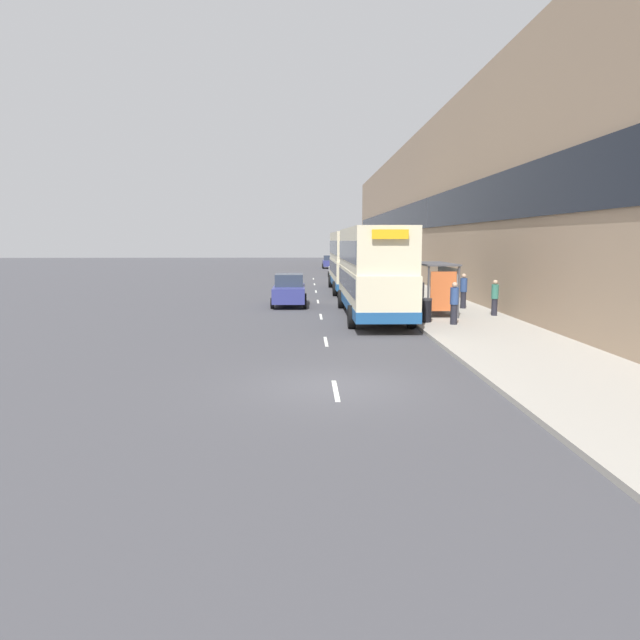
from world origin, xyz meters
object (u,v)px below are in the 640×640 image
Objects in this scene: double_decker_bus_near at (372,270)px; pedestrian_3 at (454,303)px; double_decker_bus_ahead at (350,260)px; pedestrian_1 at (394,287)px; car_1 at (330,262)px; pedestrian_2 at (463,291)px; pedestrian_4 at (495,297)px; car_0 at (289,290)px; pedestrian_at_shelter at (420,296)px; bus_shelter at (439,278)px; litter_bin at (426,310)px; car_2 at (338,269)px.

double_decker_bus_near reaches higher than pedestrian_3.
pedestrian_1 is (1.89, -8.84, -1.26)m from double_decker_bus_ahead.
pedestrian_2 is (5.17, -46.71, 0.23)m from car_1.
pedestrian_4 is at bearing -56.00° from pedestrian_1.
double_decker_bus_ahead is at bearing 89.92° from double_decker_bus_near.
pedestrian_2 reaches higher than pedestrian_4.
pedestrian_4 is at bearing -77.00° from pedestrian_2.
car_1 is at bearing -95.35° from car_0.
pedestrian_at_shelter is 1.06× the size of pedestrian_4.
bus_shelter is at bearing 87.38° from pedestrian_3.
car_1 is 52.61m from pedestrian_3.
double_decker_bus_near is at bearing 173.27° from pedestrian_at_shelter.
pedestrian_1 is at bearing 98.08° from pedestrian_3.
car_1 is 2.26× the size of pedestrian_at_shelter.
pedestrian_4 is (5.83, -0.52, -1.27)m from double_decker_bus_near.
pedestrian_3 is at bearing -74.81° from pedestrian_at_shelter.
car_0 is at bearing 164.63° from pedestrian_2.
pedestrian_1 is at bearing 124.00° from pedestrian_4.
pedestrian_2 is at bearing 43.73° from pedestrian_at_shelter.
double_decker_bus_ahead reaches higher than pedestrian_1.
double_decker_bus_ahead is 5.95× the size of pedestrian_2.
bus_shelter is 0.38× the size of double_decker_bus_ahead.
pedestrian_3 is (3.13, -3.36, -1.22)m from double_decker_bus_near.
pedestrian_4 is at bearing 151.02° from car_0.
car_0 is 44.34m from car_1.
litter_bin is (-0.22, -2.32, -0.40)m from pedestrian_at_shelter.
car_1 is at bearing 90.08° from double_decker_bus_ahead.
pedestrian_4 reaches higher than car_2.
pedestrian_at_shelter is 3.94m from pedestrian_2.
car_1 is 50.03m from pedestrian_4.
pedestrian_2 is 1.01× the size of pedestrian_3.
bus_shelter is 5.34m from pedestrian_1.
double_decker_bus_ahead is at bearing -89.92° from car_1.
double_decker_bus_ahead reaches higher than litter_bin.
pedestrian_3 is at bearing -84.60° from car_2.
pedestrian_1 is (-0.39, 5.56, -0.04)m from pedestrian_at_shelter.
double_decker_bus_ahead is 2.66× the size of car_1.
car_0 is (-7.46, 4.81, -0.98)m from bus_shelter.
double_decker_bus_near reaches higher than car_2.
car_1 is at bearing 93.45° from pedestrian_3.
pedestrian_at_shelter is (2.28, -14.40, -1.22)m from double_decker_bus_ahead.
double_decker_bus_near reaches higher than bus_shelter.
double_decker_bus_ahead is at bearing 97.01° from litter_bin.
pedestrian_2 is at bearing -83.68° from car_1.
pedestrian_at_shelter reaches higher than pedestrian_1.
double_decker_bus_ahead is 14.63m from pedestrian_at_shelter.
litter_bin is (2.06, -16.72, -1.62)m from double_decker_bus_ahead.
car_2 is 2.22× the size of pedestrian_3.
pedestrian_at_shelter is (6.46, -5.28, 0.18)m from car_0.
pedestrian_2 is (5.12, -11.68, -1.21)m from double_decker_bus_ahead.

